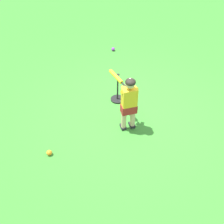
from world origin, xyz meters
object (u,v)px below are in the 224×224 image
child_batter (128,99)px  batting_tee (117,96)px  play_ball_far_left (49,153)px  play_ball_by_bucket (113,49)px

child_batter → batting_tee: child_batter is taller
child_batter → play_ball_far_left: 1.59m
child_batter → play_ball_far_left: size_ratio=11.69×
child_batter → play_ball_far_left: (-0.31, 1.44, -0.60)m
play_ball_by_bucket → batting_tee: 2.08m
play_ball_by_bucket → play_ball_far_left: (-3.15, 1.93, 0.00)m
play_ball_by_bucket → play_ball_far_left: bearing=148.4°
play_ball_far_left → batting_tee: 1.85m
child_batter → play_ball_by_bucket: 2.94m
play_ball_far_left → batting_tee: batting_tee is taller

